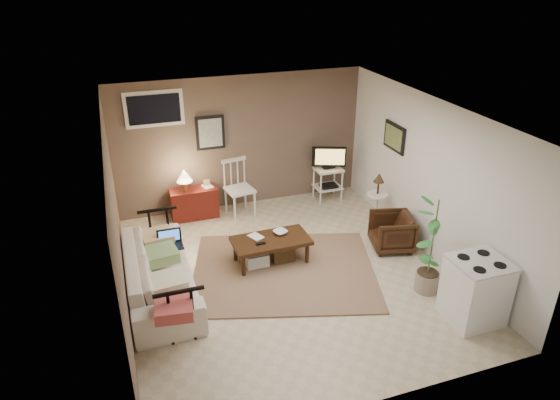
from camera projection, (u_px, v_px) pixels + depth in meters
name	position (u px, v px, depth m)	size (l,w,h in m)	color
floor	(288.00, 274.00, 7.30)	(5.00, 5.00, 0.00)	#C1B293
art_back	(210.00, 133.00, 8.62)	(0.50, 0.03, 0.60)	black
art_right	(394.00, 137.00, 8.18)	(0.03, 0.60, 0.45)	black
window	(154.00, 109.00, 8.14)	(0.96, 0.03, 0.60)	silver
rug	(284.00, 271.00, 7.35)	(2.63, 2.11, 0.03)	#7B5F48
coffee_table	(270.00, 249.00, 7.47)	(1.16, 0.61, 0.43)	#331E0E
sofa	(159.00, 265.00, 6.71)	(2.23, 0.65, 0.87)	silver
sofa_pillows	(164.00, 269.00, 6.47)	(0.43, 2.12, 0.15)	beige
sofa_end_rails	(169.00, 268.00, 6.78)	(0.60, 2.23, 0.75)	black
laptop	(170.00, 241.00, 7.05)	(0.34, 0.25, 0.23)	black
red_console	(193.00, 200.00, 8.77)	(0.82, 0.36, 0.94)	maroon
spindle_chair	(239.00, 190.00, 8.84)	(0.53, 0.53, 1.01)	silver
tv_stand	(328.00, 172.00, 9.34)	(0.61, 0.40, 1.05)	silver
side_table	(378.00, 193.00, 8.41)	(0.36, 0.36, 0.96)	silver
armchair	(392.00, 230.00, 7.83)	(0.61, 0.57, 0.63)	black
potted_plant	(432.00, 243.00, 6.62)	(0.35, 0.35, 1.41)	gray
stove	(476.00, 290.00, 6.22)	(0.67, 0.62, 0.87)	white
bowl	(280.00, 228.00, 7.50)	(0.20, 0.05, 0.20)	#331E0E
book_table	(251.00, 232.00, 7.35)	(0.17, 0.02, 0.23)	#331E0E
book_console	(203.00, 182.00, 8.67)	(0.16, 0.02, 0.22)	#331E0E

